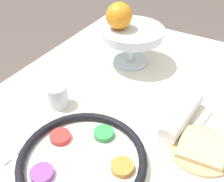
% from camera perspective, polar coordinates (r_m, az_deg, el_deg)
% --- Properties ---
extents(seder_plate, '(0.30, 0.30, 0.03)m').
position_cam_1_polar(seder_plate, '(0.62, -6.46, -14.71)').
color(seder_plate, silver).
rests_on(seder_plate, dining_table).
extents(fruit_stand, '(0.22, 0.22, 0.13)m').
position_cam_1_polar(fruit_stand, '(0.91, 4.34, 11.99)').
color(fruit_stand, silver).
rests_on(fruit_stand, dining_table).
extents(orange_fruit, '(0.09, 0.09, 0.09)m').
position_cam_1_polar(orange_fruit, '(0.88, 1.52, 16.03)').
color(orange_fruit, orange).
rests_on(orange_fruit, fruit_stand).
extents(bread_plate, '(0.16, 0.16, 0.02)m').
position_cam_1_polar(bread_plate, '(0.68, 18.84, -11.65)').
color(bread_plate, tan).
rests_on(bread_plate, dining_table).
extents(napkin_roll, '(0.19, 0.06, 0.05)m').
position_cam_1_polar(napkin_roll, '(0.72, 14.94, -5.14)').
color(napkin_roll, white).
rests_on(napkin_roll, dining_table).
extents(cup_near, '(0.06, 0.06, 0.07)m').
position_cam_1_polar(cup_near, '(0.77, -11.78, -0.96)').
color(cup_near, silver).
rests_on(cup_near, dining_table).
extents(spoon, '(0.17, 0.05, 0.01)m').
position_cam_1_polar(spoon, '(0.73, 17.93, -7.43)').
color(spoon, silver).
rests_on(spoon, dining_table).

